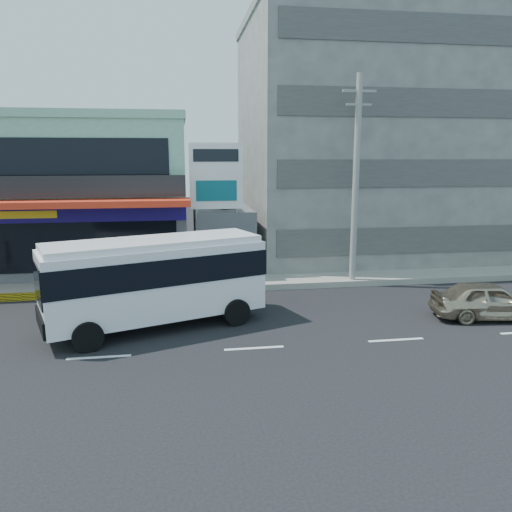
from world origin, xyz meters
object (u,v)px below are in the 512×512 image
(concrete_building, at_px, (376,144))
(utility_pole_near, at_px, (356,180))
(sedan, at_px, (489,300))
(billboard, at_px, (216,184))
(minibus, at_px, (155,275))
(satellite_dish, at_px, (224,207))
(shop_building, at_px, (78,197))

(concrete_building, height_order, utility_pole_near, concrete_building)
(utility_pole_near, xyz_separation_m, sedan, (3.57, -5.73, -4.41))
(billboard, distance_m, utility_pole_near, 6.75)
(billboard, bearing_deg, concrete_building, 28.92)
(sedan, bearing_deg, minibus, 94.24)
(billboard, relative_size, sedan, 1.58)
(concrete_building, distance_m, utility_pole_near, 8.79)
(billboard, bearing_deg, satellite_dish, 74.48)
(billboard, bearing_deg, utility_pole_near, -15.48)
(concrete_building, bearing_deg, shop_building, -176.65)
(satellite_dish, bearing_deg, sedan, -44.29)
(utility_pole_near, bearing_deg, shop_building, 154.94)
(shop_building, xyz_separation_m, satellite_dish, (8.00, -2.95, -0.42))
(shop_building, height_order, billboard, shop_building)
(utility_pole_near, xyz_separation_m, minibus, (-9.28, -4.75, -3.16))
(satellite_dish, bearing_deg, minibus, -111.46)
(concrete_building, distance_m, minibus, 18.81)
(concrete_building, relative_size, minibus, 1.92)
(satellite_dish, distance_m, sedan, 13.66)
(utility_pole_near, relative_size, sedan, 2.29)
(billboard, distance_m, minibus, 7.70)
(minibus, bearing_deg, billboard, 66.99)
(concrete_building, height_order, billboard, concrete_building)
(shop_building, relative_size, sedan, 2.84)
(shop_building, xyz_separation_m, concrete_building, (18.00, 1.05, 3.00))
(utility_pole_near, bearing_deg, sedan, -58.11)
(concrete_building, bearing_deg, sedan, -91.86)
(shop_building, height_order, utility_pole_near, utility_pole_near)
(shop_building, bearing_deg, billboard, -32.32)
(shop_building, bearing_deg, concrete_building, 3.35)
(satellite_dish, height_order, billboard, billboard)
(shop_building, distance_m, satellite_dish, 8.54)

